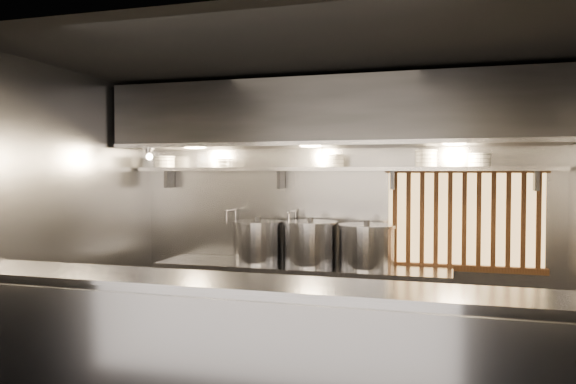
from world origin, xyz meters
The scene contains 20 objects.
ceiling centered at (0.00, 0.00, 2.80)m, with size 4.50×4.50×0.00m, color black.
wall_back centered at (0.00, 1.50, 1.40)m, with size 4.50×4.50×0.00m, color gray.
wall_left centered at (-2.25, 0.00, 1.40)m, with size 3.00×3.00×0.00m, color gray.
serving_counter centered at (0.00, -0.96, 0.57)m, with size 4.50×0.56×1.13m.
cooking_bench centered at (-0.30, 1.13, 0.45)m, with size 3.00×0.70×0.90m, color #9F9FA4.
bowl_shelf centered at (0.00, 1.32, 1.88)m, with size 4.40×0.34×0.04m, color #9F9FA4.
exhaust_hood centered at (0.00, 1.10, 2.42)m, with size 4.40×0.81×0.65m.
wood_screen centered at (1.30, 1.45, 1.38)m, with size 1.56×0.09×1.04m.
faucet_left centered at (-1.15, 1.37, 1.31)m, with size 0.04×0.30×0.50m.
faucet_right centered at (-0.45, 1.37, 1.31)m, with size 0.04×0.30×0.50m.
heat_lamp centered at (-1.90, 0.85, 2.07)m, with size 0.25×0.35×0.20m.
pendant_bulb centered at (-0.10, 1.20, 1.96)m, with size 0.09×0.09×0.19m.
stock_pot_left centered at (-0.78, 1.15, 1.12)m, with size 0.70×0.70×0.47m.
stock_pot_mid centered at (0.37, 1.13, 1.12)m, with size 0.74×0.74×0.47m.
stock_pot_right centered at (-0.21, 1.15, 1.12)m, with size 0.74×0.74×0.49m.
bowl_stack_0 centered at (-1.97, 1.32, 1.97)m, with size 0.24×0.24×0.13m.
bowl_stack_1 centered at (-1.24, 1.32, 1.95)m, with size 0.20×0.20×0.09m.
bowl_stack_2 centered at (0.01, 1.32, 1.97)m, with size 0.21×0.21×0.13m.
bowl_stack_3 centered at (0.93, 1.32, 1.98)m, with size 0.22×0.22×0.17m.
bowl_stack_4 centered at (1.43, 1.32, 1.97)m, with size 0.23×0.23×0.13m.
Camera 1 is at (1.21, -4.40, 1.85)m, focal length 35.00 mm.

